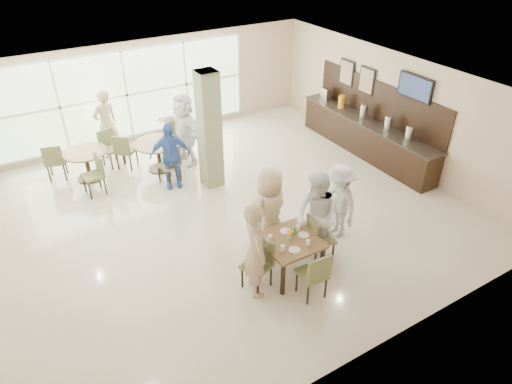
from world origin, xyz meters
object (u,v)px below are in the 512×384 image
adult_standing (106,124)px  teen_far (270,211)px  main_table (290,244)px  teen_right (317,218)px  round_table_left (86,158)px  round_table_right (158,148)px  adult_b (184,129)px  teen_standing (339,201)px  adult_a (170,156)px  buffet_counter (366,134)px  teen_left (255,249)px

adult_standing → teen_far: bearing=86.5°
main_table → teen_far: teen_far is taller
adult_standing → teen_right: bearing=90.1°
round_table_left → round_table_right: bearing=-14.6°
round_table_left → main_table: bearing=-66.9°
teen_far → adult_b: (0.07, 4.20, 0.04)m
round_table_left → teen_standing: (3.80, -4.91, 0.23)m
round_table_right → round_table_left: bearing=165.4°
teen_standing → adult_a: size_ratio=0.98×
teen_far → teen_standing: bearing=149.6°
buffet_counter → teen_standing: size_ratio=2.95×
buffet_counter → teen_left: 6.07m
teen_standing → adult_b: (-1.38, 4.48, 0.14)m
teen_far → teen_right: size_ratio=0.98×
round_table_left → teen_far: 5.20m
buffet_counter → adult_standing: buffet_counter is taller
adult_standing → round_table_left: bearing=28.8°
teen_standing → adult_standing: size_ratio=0.85×
main_table → teen_standing: 1.58m
teen_left → teen_standing: bearing=-61.5°
round_table_right → adult_a: (-0.04, -0.96, 0.23)m
teen_right → teen_standing: teen_right is taller
main_table → adult_standing: 6.46m
buffet_counter → teen_left: buffet_counter is taller
round_table_right → teen_right: (1.28, -4.84, 0.33)m
buffet_counter → teen_left: bearing=-150.5°
teen_left → buffet_counter: bearing=-45.7°
adult_a → teen_left: bearing=-76.8°
adult_a → adult_b: 1.25m
round_table_right → teen_left: 5.04m
adult_b → main_table: bearing=-13.5°
buffet_counter → teen_standing: bearing=-141.0°
main_table → adult_a: adult_a is taller
teen_left → teen_far: 1.17m
main_table → adult_standing: (-1.49, 6.28, 0.28)m
teen_right → adult_a: 4.10m
round_table_right → adult_a: 0.99m
adult_b → round_table_left: bearing=-112.1°
buffet_counter → round_table_left: bearing=160.0°
main_table → teen_far: bearing=85.7°
teen_left → adult_a: size_ratio=1.11×
teen_left → adult_standing: 6.40m
round_table_left → buffet_counter: size_ratio=0.23×
round_table_left → buffet_counter: buffet_counter is taller
round_table_left → teen_right: 6.06m
main_table → teen_right: 0.72m
teen_far → teen_right: (0.61, -0.65, 0.02)m
teen_right → adult_a: (-1.32, 3.88, -0.10)m
teen_standing → adult_a: adult_a is taller
adult_a → buffet_counter: bearing=3.0°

